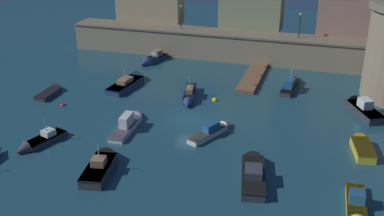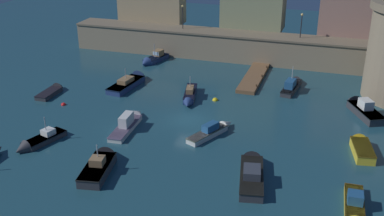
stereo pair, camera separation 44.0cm
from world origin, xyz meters
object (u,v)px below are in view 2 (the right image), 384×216
Objects in this scene: quay_lamp_0 at (183,13)px; moored_boat_2 at (213,130)px; quay_lamp_1 at (302,21)px; moored_boat_6 at (361,147)px; moored_boat_12 at (252,170)px; mooring_buoy_1 at (64,105)px; moored_boat_3 at (153,59)px; moored_boat_5 at (355,210)px; moored_boat_1 at (131,81)px; moored_boat_8 at (53,91)px; moored_boat_0 at (190,95)px; moored_boat_11 at (293,85)px; moored_boat_10 at (361,108)px; moored_boat_9 at (129,122)px; moored_boat_4 at (37,142)px; mooring_buoy_0 at (215,100)px; moored_boat_7 at (101,163)px.

moored_boat_2 is (10.85, -22.98, -5.55)m from quay_lamp_0.
moored_boat_6 is at bearing -70.61° from quay_lamp_1.
moored_boat_2 is 7.84m from moored_boat_12.
moored_boat_2 is 11.05× the size of mooring_buoy_1.
moored_boat_3 is 0.94× the size of moored_boat_5.
moored_boat_6 is (25.89, -8.79, 0.03)m from moored_boat_1.
moored_boat_0 is at bearing -80.18° from moored_boat_8.
moored_boat_10 is at bearing -114.72° from moored_boat_11.
moored_boat_2 is 15.49m from moored_boat_5.
quay_lamp_0 is at bearing 2.64° from moored_boat_9.
moored_boat_2 is 8.23m from moored_boat_9.
moored_boat_4 is 27.09m from moored_boat_5.
moored_boat_8 is (-9.25, -18.63, -5.66)m from quay_lamp_0.
moored_boat_5 is 22.29m from mooring_buoy_0.
quay_lamp_1 is 0.48× the size of moored_boat_11.
quay_lamp_0 is at bearing 37.32° from moored_boat_6.
moored_boat_10 is at bearing -29.34° from quay_lamp_0.
moored_boat_6 is 0.71× the size of moored_boat_9.
moored_boat_11 is at bearing 31.89° from moored_boat_10.
moored_boat_1 is at bearing -168.56° from moored_boat_4.
quay_lamp_0 is 0.50× the size of moored_boat_10.
moored_boat_1 is 1.12× the size of moored_boat_10.
moored_boat_11 is at bearing 153.49° from moored_boat_4.
moored_boat_11 reaches higher than moored_boat_5.
moored_boat_1 is at bearing 77.83° from moored_boat_2.
moored_boat_5 is at bearing 102.71° from moored_boat_4.
moored_boat_1 is 11.79× the size of mooring_buoy_0.
moored_boat_3 is at bearing -137.85° from moored_boat_5.
moored_boat_0 is 8.86m from moored_boat_9.
moored_boat_11 is (19.20, -4.12, 0.06)m from moored_boat_3.
moored_boat_3 is (-8.83, 10.97, -0.05)m from moored_boat_0.
moored_boat_5 is 35.34m from moored_boat_8.
moored_boat_10 is 31.27m from mooring_buoy_1.
moored_boat_2 is at bearing -64.72° from quay_lamp_0.
moored_boat_10 is at bearing 176.57° from moored_boat_5.
moored_boat_1 is at bearing -117.52° from moored_boat_0.
mooring_buoy_1 is at bearing 33.91° from moored_boat_7.
moored_boat_0 is at bearing 24.64° from moored_boat_12.
quay_lamp_1 is 29.64m from moored_boat_12.
moored_boat_10 reaches higher than mooring_buoy_0.
moored_boat_12 is (9.57, -13.48, 0.02)m from moored_boat_0.
moored_boat_2 is at bearing 132.82° from moored_boat_4.
moored_boat_7 reaches higher than moored_boat_9.
moored_boat_12 is at bearing 50.02° from moored_boat_3.
moored_boat_2 is at bearing -103.32° from moored_boat_8.
moored_boat_6 is 0.81× the size of moored_boat_7.
mooring_buoy_1 is at bearing 126.02° from moored_boat_11.
moored_boat_3 is at bearing 10.93° from moored_boat_1.
moored_boat_0 reaches higher than mooring_buoy_1.
moored_boat_7 is at bearing 165.77° from moored_boat_2.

